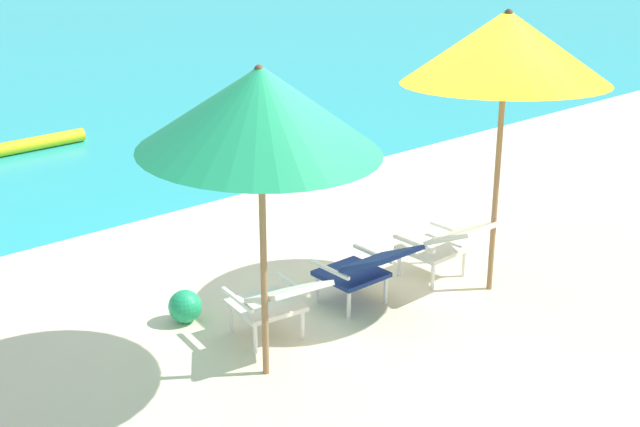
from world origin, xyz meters
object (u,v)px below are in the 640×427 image
lounge_chair_center (365,267)px  beach_umbrella_left (260,109)px  swim_buoy (28,145)px  lounge_chair_left (276,300)px  beach_ball (185,306)px  lounge_chair_right (447,241)px  beach_umbrella_right (506,47)px

lounge_chair_center → beach_umbrella_left: size_ratio=0.36×
swim_buoy → beach_umbrella_left: beach_umbrella_left is taller
beach_umbrella_left → lounge_chair_left: bearing=42.3°
beach_ball → beach_umbrella_left: bearing=-88.6°
lounge_chair_center → lounge_chair_left: bearing=-178.9°
beach_umbrella_left → beach_ball: beach_umbrella_left is taller
lounge_chair_center → swim_buoy: bearing=93.3°
swim_buoy → beach_ball: bearing=-99.9°
lounge_chair_left → beach_ball: 0.93m
beach_ball → lounge_chair_right: bearing=-20.2°
lounge_chair_center → beach_ball: (-1.33, 0.80, -0.26)m
lounge_chair_right → beach_ball: bearing=159.8°
lounge_chair_right → beach_umbrella_left: 2.83m
lounge_chair_center → lounge_chair_right: (0.97, -0.05, 0.00)m
beach_umbrella_right → beach_ball: beach_umbrella_right is taller
beach_ball → lounge_chair_left: bearing=-66.0°
lounge_chair_right → beach_umbrella_right: beach_umbrella_right is taller
beach_ball → beach_umbrella_right: bearing=-25.8°
beach_umbrella_left → beach_ball: size_ratio=8.63×
lounge_chair_left → beach_umbrella_right: 2.83m
beach_umbrella_right → beach_umbrella_left: bearing=177.9°
swim_buoy → beach_ball: 5.63m
swim_buoy → beach_umbrella_right: (1.53, -6.76, 2.12)m
lounge_chair_center → beach_umbrella_left: 2.15m
lounge_chair_center → beach_umbrella_right: beach_umbrella_right is taller
lounge_chair_left → beach_umbrella_left: 1.73m
lounge_chair_left → lounge_chair_center: size_ratio=1.05×
lounge_chair_right → beach_ball: 2.46m
lounge_chair_left → beach_umbrella_left: beach_umbrella_left is taller
lounge_chair_left → beach_ball: size_ratio=3.26×
lounge_chair_left → lounge_chair_center: 0.97m
swim_buoy → lounge_chair_right: 6.54m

